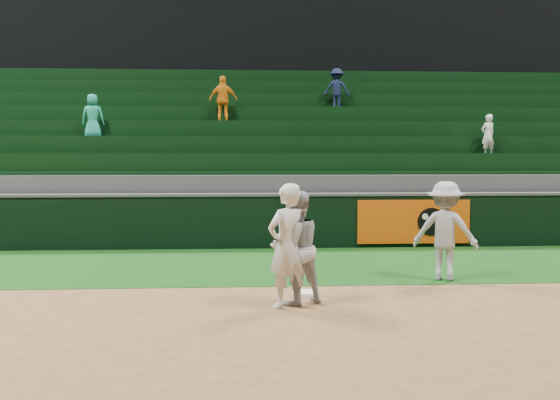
# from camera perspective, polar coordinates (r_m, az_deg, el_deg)

# --- Properties ---
(ground) EXTENTS (70.00, 70.00, 0.00)m
(ground) POSITION_cam_1_polar(r_m,az_deg,el_deg) (9.24, 2.33, -9.06)
(ground) COLOR brown
(ground) RESTS_ON ground
(foul_grass) EXTENTS (36.00, 4.20, 0.01)m
(foul_grass) POSITION_cam_1_polar(r_m,az_deg,el_deg) (12.17, 0.89, -5.86)
(foul_grass) COLOR #0D370E
(foul_grass) RESTS_ON ground
(upper_deck) EXTENTS (40.00, 12.00, 12.00)m
(upper_deck) POSITION_cam_1_polar(r_m,az_deg,el_deg) (26.71, -1.51, 12.42)
(upper_deck) COLOR black
(upper_deck) RESTS_ON ground
(first_base) EXTENTS (0.40, 0.40, 0.08)m
(first_base) POSITION_cam_1_polar(r_m,az_deg,el_deg) (9.40, 2.24, -8.59)
(first_base) COLOR white
(first_base) RESTS_ON ground
(first_baseman) EXTENTS (0.75, 0.69, 1.72)m
(first_baseman) POSITION_cam_1_polar(r_m,az_deg,el_deg) (8.61, 0.67, -4.19)
(first_baseman) COLOR silver
(first_baseman) RESTS_ON ground
(baserunner) EXTENTS (0.97, 0.90, 1.60)m
(baserunner) POSITION_cam_1_polar(r_m,az_deg,el_deg) (8.81, 1.44, -4.39)
(baserunner) COLOR #A6A8B1
(baserunner) RESTS_ON ground
(base_coach) EXTENTS (1.23, 1.01, 1.66)m
(base_coach) POSITION_cam_1_polar(r_m,az_deg,el_deg) (10.85, 14.88, -2.75)
(base_coach) COLOR #A2A4B0
(base_coach) RESTS_ON foul_grass
(field_wall) EXTENTS (36.00, 0.45, 1.25)m
(field_wall) POSITION_cam_1_polar(r_m,az_deg,el_deg) (14.26, 0.33, -1.86)
(field_wall) COLOR black
(field_wall) RESTS_ON ground
(stadium_seating) EXTENTS (36.00, 5.95, 4.85)m
(stadium_seating) POSITION_cam_1_polar(r_m,az_deg,el_deg) (17.96, -0.56, 2.76)
(stadium_seating) COLOR #3B3B3E
(stadium_seating) RESTS_ON ground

